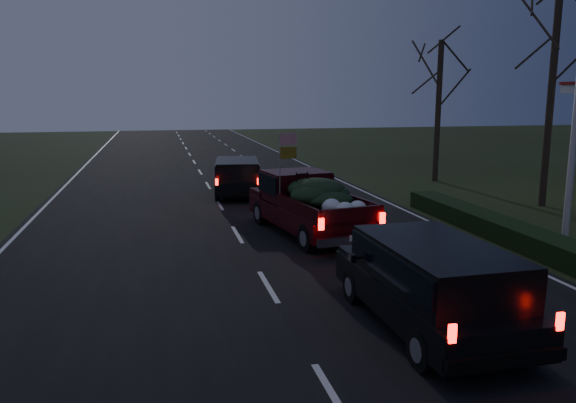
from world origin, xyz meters
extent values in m
plane|color=black|center=(0.00, 0.00, 0.00)|extent=(120.00, 120.00, 0.00)
cube|color=black|center=(0.00, 0.00, 0.01)|extent=(14.00, 120.00, 0.02)
cube|color=black|center=(7.80, 3.00, 0.30)|extent=(1.00, 10.00, 0.60)
cylinder|color=black|center=(12.50, 7.00, 4.25)|extent=(0.28, 0.28, 8.50)
cylinder|color=black|center=(11.50, 14.00, 3.50)|extent=(0.28, 0.28, 7.00)
cube|color=black|center=(2.21, 4.73, 0.63)|extent=(2.95, 5.51, 0.58)
cube|color=black|center=(2.05, 5.66, 1.41)|extent=(2.19, 1.98, 0.94)
cube|color=black|center=(2.05, 5.66, 1.52)|extent=(2.28, 1.89, 0.58)
cube|color=black|center=(2.44, 3.39, 0.94)|extent=(2.41, 3.22, 0.06)
ellipsoid|color=black|center=(2.41, 3.92, 1.41)|extent=(1.97, 2.14, 0.63)
cylinder|color=gray|center=(1.28, 4.57, 2.14)|extent=(0.03, 0.03, 2.09)
cube|color=red|center=(1.56, 4.62, 3.01)|extent=(0.54, 0.11, 0.36)
cube|color=gold|center=(1.56, 4.62, 2.59)|extent=(0.54, 0.11, 0.36)
cube|color=black|center=(1.04, 12.21, 0.57)|extent=(2.42, 4.66, 0.56)
cube|color=black|center=(1.01, 11.98, 1.21)|extent=(2.15, 3.45, 0.74)
cube|color=black|center=(1.01, 11.98, 1.28)|extent=(2.23, 3.37, 0.45)
cube|color=black|center=(2.49, -2.89, 0.62)|extent=(2.07, 4.82, 0.60)
cube|color=black|center=(2.49, -3.14, 1.30)|extent=(1.93, 3.52, 0.80)
cube|color=black|center=(2.49, -3.14, 1.38)|extent=(2.03, 3.42, 0.48)
cube|color=black|center=(1.31, -1.96, 1.18)|extent=(0.10, 0.22, 0.16)
camera|label=1|loc=(-2.35, -12.04, 4.33)|focal=35.00mm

